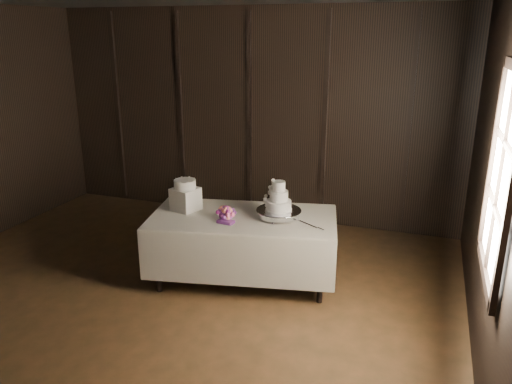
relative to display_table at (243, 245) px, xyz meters
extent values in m
cube|color=black|center=(-0.66, -1.48, -0.44)|extent=(6.04, 7.04, 0.04)
cube|color=black|center=(-0.66, 2.04, 1.08)|extent=(6.04, 0.04, 3.04)
cube|color=black|center=(2.31, -0.98, 1.28)|extent=(0.06, 1.16, 1.56)
cube|color=beige|center=(0.00, 0.00, 0.34)|extent=(2.15, 1.41, 0.01)
cube|color=white|center=(0.00, 0.00, -0.06)|extent=(1.97, 1.26, 0.71)
cylinder|color=silver|center=(0.38, 0.08, 0.39)|extent=(0.64, 0.64, 0.09)
cylinder|color=white|center=(0.38, 0.08, 0.49)|extent=(0.26, 0.26, 0.11)
cylinder|color=white|center=(0.38, 0.08, 0.59)|extent=(0.19, 0.19, 0.11)
cylinder|color=white|center=(0.38, 0.08, 0.70)|extent=(0.13, 0.13, 0.11)
cube|color=white|center=(-0.67, -0.02, 0.47)|extent=(0.32, 0.32, 0.25)
cylinder|color=white|center=(-0.67, -0.02, 0.64)|extent=(0.29, 0.29, 0.10)
cube|color=silver|center=(0.72, -0.01, 0.35)|extent=(0.33, 0.22, 0.01)
camera|label=1|loc=(1.81, -4.69, 2.23)|focal=35.00mm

